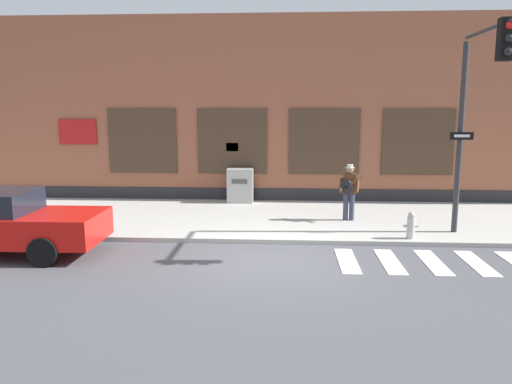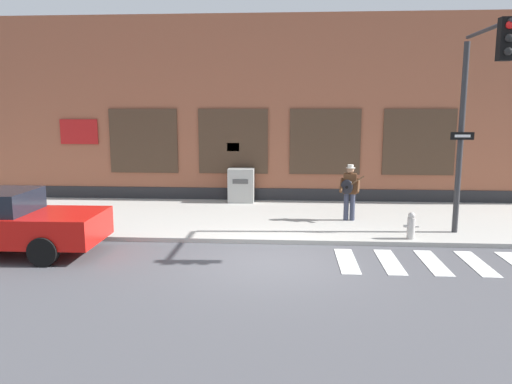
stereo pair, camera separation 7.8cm
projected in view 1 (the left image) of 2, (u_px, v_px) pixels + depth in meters
The scene contains 9 objects.
ground_plane at pixel (272, 262), 11.29m from camera, with size 160.00×160.00×0.00m, color #4C4C51.
sidewalk at pixel (276, 218), 15.45m from camera, with size 28.00×5.56×0.12m.
building_backdrop at pixel (279, 111), 19.60m from camera, with size 28.00×4.06×6.67m.
crosswalk at pixel (454, 263), 11.20m from camera, with size 5.20×1.90×0.01m.
red_car at pixel (2, 223), 11.75m from camera, with size 4.63×2.04×1.53m.
busker at pixel (349, 189), 14.77m from camera, with size 0.72×0.60×1.67m.
traffic_light at pixel (477, 98), 11.96m from camera, with size 0.60×2.69×5.18m.
utility_box at pixel (240, 185), 17.71m from camera, with size 0.91×0.61×1.20m.
fire_hydrant at pixel (411, 225), 12.78m from camera, with size 0.38×0.20×0.70m.
Camera 1 is at (0.31, -10.87, 3.44)m, focal length 35.00 mm.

